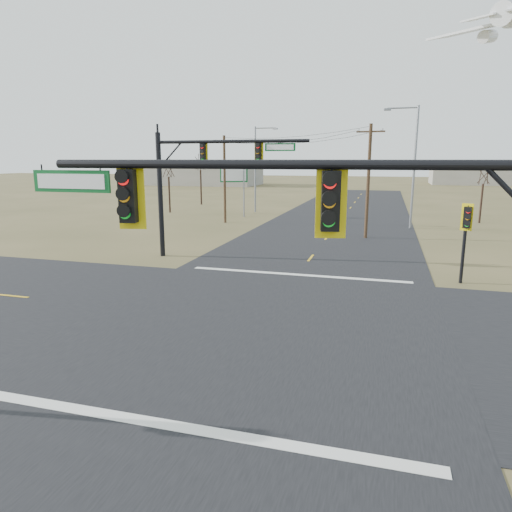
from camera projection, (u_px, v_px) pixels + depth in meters
The scene contains 18 objects.
ground at pixel (261, 321), 17.79m from camera, with size 320.00×320.00×0.00m, color brown.
road_ew at pixel (261, 321), 17.79m from camera, with size 160.00×14.00×0.02m, color black.
road_ns at pixel (261, 321), 17.79m from camera, with size 14.00×160.00×0.02m, color black.
stop_bar_near at pixel (177, 426), 10.73m from camera, with size 12.00×0.40×0.01m, color silver.
stop_bar_far at pixel (297, 275), 24.84m from camera, with size 12.00×0.40×0.01m, color silver.
mast_arm_near at pixel (338, 234), 8.05m from camera, with size 10.33×0.51×6.70m.
mast_arm_far at pixel (201, 169), 27.93m from camera, with size 9.66×0.47×7.82m.
pedestal_signal_ne at pixel (466, 225), 22.51m from camera, with size 0.67×0.58×4.09m.
utility_pole_near at pixel (368, 180), 35.61m from camera, with size 2.17×0.31×8.86m.
utility_pole_far at pixel (225, 178), 44.57m from camera, with size 2.06×0.39×8.44m.
highway_sign at pixel (234, 180), 49.51m from camera, with size 2.77×1.30×5.62m.
streetlight_a at pixel (412, 161), 40.46m from camera, with size 3.01×0.38×10.79m.
streetlight_c at pixel (257, 165), 53.34m from camera, with size 2.77×0.39×9.89m.
bare_tree_a at pixel (168, 168), 52.98m from camera, with size 3.36×3.36×6.58m.
bare_tree_b at pixel (200, 162), 62.49m from camera, with size 3.62×3.62×7.30m.
bare_tree_c at pixel (484, 174), 44.31m from camera, with size 3.34×3.34×6.16m.
warehouse_left at pixel (201, 173), 112.61m from camera, with size 28.00×14.00×5.50m, color gray.
warehouse_mid at pixel (473, 174), 114.01m from camera, with size 20.00×12.00×5.00m, color gray.
Camera 1 is at (4.44, -16.28, 6.19)m, focal length 32.00 mm.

